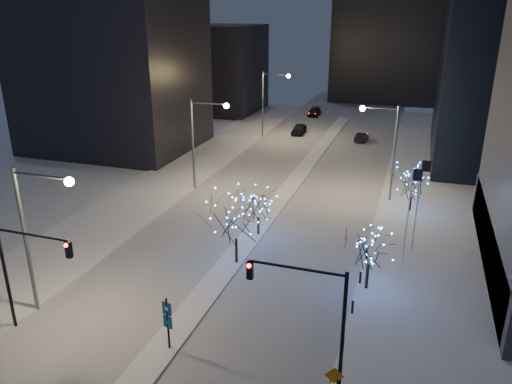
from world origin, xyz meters
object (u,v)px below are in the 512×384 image
at_px(street_lamp_w_near, 36,223).
at_px(wayfinding_sign, 167,319).
at_px(street_lamp_w_mid, 201,133).
at_px(traffic_signal_east, 314,306).
at_px(holiday_tree_plaza_far, 413,182).
at_px(street_lamp_east, 386,141).
at_px(holiday_tree_median_near, 236,218).
at_px(holiday_tree_plaza_near, 370,248).
at_px(car_far, 314,112).
at_px(street_lamp_w_far, 269,96).
at_px(holiday_tree_median_far, 258,203).
at_px(car_mid, 362,137).
at_px(construction_sign, 334,378).
at_px(traffic_signal_west, 24,264).
at_px(car_near, 299,129).

relative_size(street_lamp_w_near, wayfinding_sign, 2.85).
xyz_separation_m(street_lamp_w_mid, traffic_signal_east, (17.88, -26.00, -1.74)).
bearing_deg(holiday_tree_plaza_far, street_lamp_east, 141.83).
height_order(holiday_tree_median_near, holiday_tree_plaza_near, holiday_tree_median_near).
bearing_deg(car_far, holiday_tree_median_near, -85.60).
distance_m(street_lamp_w_far, holiday_tree_plaza_far, 33.01).
bearing_deg(holiday_tree_median_far, holiday_tree_plaza_far, 38.20).
height_order(street_lamp_east, holiday_tree_plaza_far, street_lamp_east).
bearing_deg(car_mid, street_lamp_east, 108.98).
xyz_separation_m(holiday_tree_median_far, construction_sign, (9.80, -17.43, -1.95)).
bearing_deg(traffic_signal_west, street_lamp_east, 58.31).
bearing_deg(traffic_signal_east, traffic_signal_west, -176.71).
bearing_deg(car_mid, traffic_signal_east, 101.45).
xyz_separation_m(holiday_tree_plaza_far, wayfinding_sign, (-12.66, -26.64, -0.99)).
bearing_deg(holiday_tree_plaza_near, holiday_tree_plaza_far, 81.63).
height_order(holiday_tree_plaza_far, construction_sign, holiday_tree_plaza_far).
height_order(street_lamp_w_far, wayfinding_sign, street_lamp_w_far).
height_order(holiday_tree_median_near, construction_sign, holiday_tree_median_near).
xyz_separation_m(street_lamp_east, traffic_signal_west, (-18.52, -30.00, -1.69)).
bearing_deg(holiday_tree_median_near, street_lamp_east, 61.74).
height_order(street_lamp_east, traffic_signal_west, street_lamp_east).
relative_size(traffic_signal_west, car_far, 1.42).
height_order(traffic_signal_east, car_far, traffic_signal_east).
xyz_separation_m(car_mid, holiday_tree_median_far, (-4.56, -36.53, 2.46)).
distance_m(street_lamp_east, traffic_signal_west, 35.30).
bearing_deg(holiday_tree_median_far, construction_sign, -60.65).
distance_m(street_lamp_w_mid, wayfinding_sign, 27.97).
bearing_deg(street_lamp_w_mid, holiday_tree_plaza_far, 1.66).
distance_m(car_near, car_far, 15.04).
relative_size(street_lamp_w_near, traffic_signal_east, 1.43).
xyz_separation_m(car_near, holiday_tree_median_far, (5.52, -37.91, 2.32)).
bearing_deg(holiday_tree_plaza_near, construction_sign, -92.10).
bearing_deg(street_lamp_east, street_lamp_w_near, -124.19).
height_order(traffic_signal_east, holiday_tree_plaza_near, traffic_signal_east).
distance_m(street_lamp_w_near, construction_sign, 20.04).
bearing_deg(traffic_signal_east, holiday_tree_plaza_near, 80.42).
xyz_separation_m(wayfinding_sign, construction_sign, (9.88, -0.69, -1.00)).
relative_size(car_mid, construction_sign, 2.35).
distance_m(street_lamp_east, wayfinding_sign, 30.87).
distance_m(street_lamp_w_near, street_lamp_w_mid, 25.00).
bearing_deg(traffic_signal_east, holiday_tree_median_far, 116.75).
distance_m(traffic_signal_west, car_far, 70.84).
bearing_deg(wayfinding_sign, car_mid, 98.95).
relative_size(street_lamp_w_mid, car_mid, 2.55).
height_order(holiday_tree_median_far, holiday_tree_plaza_far, holiday_tree_plaza_far).
xyz_separation_m(traffic_signal_west, car_mid, (13.50, 54.27, -4.11)).
bearing_deg(holiday_tree_median_near, traffic_signal_east, -52.95).
relative_size(traffic_signal_west, holiday_tree_plaza_near, 1.46).
distance_m(car_mid, holiday_tree_median_far, 36.89).
bearing_deg(holiday_tree_plaza_far, car_near, 122.88).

